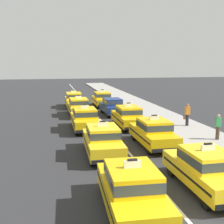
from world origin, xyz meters
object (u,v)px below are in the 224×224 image
taxi_right_fifth (102,99)px  pedestrian_mid_block (187,115)px  taxi_right_nearest (205,168)px  taxi_right_second (153,132)px  pedestrian_near_crosswalk (218,127)px  taxi_left_fifth (74,99)px  taxi_left_nearest (131,189)px  sedan_right_fourth (112,106)px  taxi_left_second (103,140)px  taxi_left_fourth (79,106)px  taxi_right_third (128,116)px  taxi_left_third (85,118)px

taxi_right_fifth → pedestrian_mid_block: (4.60, -11.91, 0.14)m
taxi_right_nearest → taxi_right_second: same height
pedestrian_near_crosswalk → pedestrian_mid_block: pedestrian_mid_block is taller
taxi_left_fifth → taxi_right_nearest: size_ratio=1.01×
taxi_left_nearest → sedan_right_fourth: bearing=80.0°
taxi_left_second → taxi_right_fifth: bearing=80.0°
taxi_right_nearest → taxi_left_nearest: bearing=-160.7°
taxi_left_nearest → pedestrian_near_crosswalk: (7.85, 7.50, 0.10)m
taxi_right_nearest → taxi_right_fifth: same height
taxi_right_second → pedestrian_mid_block: (4.31, 4.26, 0.14)m
taxi_right_nearest → taxi_right_second: bearing=89.6°
taxi_left_fifth → taxi_right_nearest: same height
taxi_left_nearest → pedestrian_near_crosswalk: size_ratio=2.82×
sedan_right_fourth → pedestrian_near_crosswalk: size_ratio=2.66×
taxi_right_fifth → pedestrian_near_crosswalk: bearing=-73.8°
taxi_left_second → taxi_left_fourth: same height
taxi_left_fifth → sedan_right_fourth: 6.29m
pedestrian_near_crosswalk → taxi_left_second: bearing=-171.0°
pedestrian_near_crosswalk → taxi_right_second: bearing=-178.6°
taxi_left_fourth → pedestrian_near_crosswalk: bearing=-54.5°
taxi_right_second → taxi_right_third: same height
taxi_right_second → pedestrian_near_crosswalk: 4.40m
taxi_left_second → taxi_right_third: (3.18, 6.43, 0.00)m
taxi_left_third → taxi_right_second: same height
taxi_left_fifth → taxi_left_nearest: bearing=-89.9°
taxi_left_fourth → pedestrian_mid_block: (7.76, -6.84, 0.14)m
sedan_right_fourth → taxi_left_nearest: bearing=-100.0°
sedan_right_fourth → taxi_left_fourth: bearing=176.2°
taxi_left_second → taxi_left_fifth: bearing=90.5°
taxi_right_nearest → taxi_right_third: bearing=90.5°
pedestrian_mid_block → taxi_right_second: bearing=-135.3°
taxi_left_fifth → taxi_right_nearest: (3.44, -22.46, 0.00)m
taxi_left_third → pedestrian_mid_block: size_ratio=2.65×
taxi_left_nearest → taxi_left_fifth: 23.66m
taxi_left_fourth → taxi_right_second: size_ratio=1.01×
taxi_right_second → sedan_right_fourth: bearing=91.2°
pedestrian_mid_block → taxi_left_third: bearing=173.8°
taxi_right_fifth → pedestrian_near_crosswalk: 16.73m
sedan_right_fourth → taxi_right_fifth: taxi_right_fifth is taller
taxi_left_second → sedan_right_fourth: taxi_left_second is taller
taxi_left_fourth → taxi_left_nearest: bearing=-90.0°
taxi_left_second → taxi_right_third: same height
taxi_right_nearest → taxi_right_fifth: 22.37m
taxi_right_third → sedan_right_fourth: taxi_right_third is taller
taxi_left_second → taxi_left_nearest: bearing=-91.2°
taxi_left_third → taxi_left_fourth: bearing=88.8°
taxi_right_fifth → pedestrian_mid_block: taxi_right_fifth is taller
taxi_right_third → taxi_left_fourth: bearing=119.7°
taxi_left_second → pedestrian_near_crosswalk: bearing=9.0°
taxi_left_nearest → pedestrian_mid_block: 14.00m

